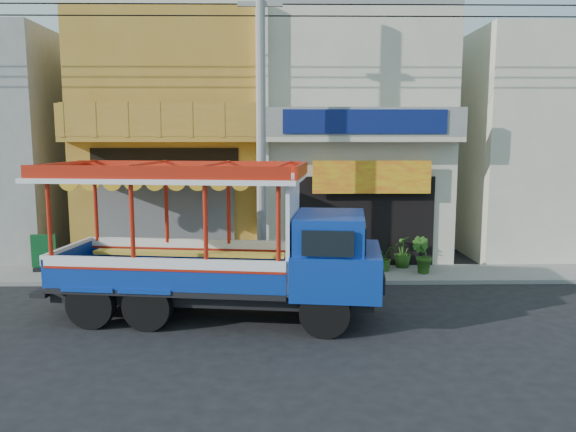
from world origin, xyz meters
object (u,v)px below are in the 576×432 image
object	(u,v)px
songthaew_truck	(238,245)
green_sign	(44,256)
potted_plant_a	(383,257)
utility_pole	(266,103)
potted_plant_c	(403,252)
potted_plant_b	(422,255)

from	to	relation	value
songthaew_truck	green_sign	bearing A→B (deg)	145.59
green_sign	potted_plant_a	bearing A→B (deg)	-0.81
potted_plant_a	utility_pole	bearing A→B (deg)	161.38
songthaew_truck	potted_plant_a	size ratio (longest dim) A/B	9.26
songthaew_truck	potted_plant_c	size ratio (longest dim) A/B	8.03
potted_plant_b	utility_pole	bearing A→B (deg)	43.32
utility_pole	potted_plant_c	bearing A→B (deg)	17.90
utility_pole	potted_plant_b	world-z (taller)	utility_pole
green_sign	potted_plant_c	xyz separation A→B (m)	(10.84, 0.31, 0.02)
green_sign	potted_plant_b	size ratio (longest dim) A/B	1.03
utility_pole	green_sign	xyz separation A→B (m)	(-6.70, 1.03, -4.45)
potted_plant_b	potted_plant_c	bearing A→B (deg)	-25.57
songthaew_truck	potted_plant_c	world-z (taller)	songthaew_truck
potted_plant_b	potted_plant_c	world-z (taller)	potted_plant_b
utility_pole	potted_plant_a	xyz separation A→B (m)	(3.46, 0.89, -4.49)
green_sign	potted_plant_c	world-z (taller)	green_sign
utility_pole	potted_plant_c	world-z (taller)	utility_pole
songthaew_truck	potted_plant_b	xyz separation A→B (m)	(5.13, 3.75, -1.04)
potted_plant_c	green_sign	bearing A→B (deg)	-56.83
potted_plant_a	potted_plant_b	xyz separation A→B (m)	(1.09, -0.30, 0.12)
potted_plant_c	songthaew_truck	bearing A→B (deg)	-14.84
potted_plant_a	potted_plant_c	bearing A→B (deg)	0.18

